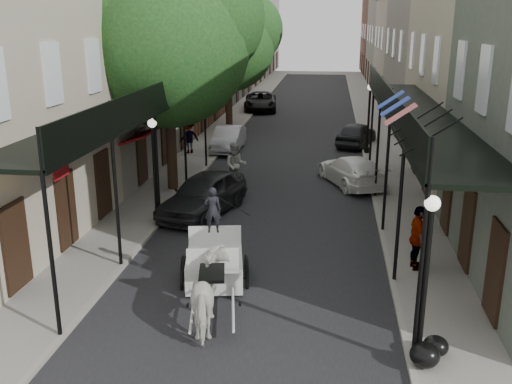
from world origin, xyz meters
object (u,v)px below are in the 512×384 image
(pedestrian_sidewalk_left, at_px, (189,137))
(car_right_far, at_px, (356,134))
(car_left_mid, at_px, (228,139))
(car_left_far, at_px, (260,101))
(lamppost_right_far, at_px, (369,118))
(pedestrian_walking, at_px, (236,165))
(carriage, at_px, (214,239))
(tree_near, at_px, (177,36))
(car_right_near, at_px, (351,171))
(lamppost_right_near, at_px, (425,278))
(lamppost_left, at_px, (154,168))
(pedestrian_sidewalk_right, at_px, (418,238))
(tree_far, at_px, (234,40))
(horse, at_px, (212,293))
(car_left_near, at_px, (204,194))

(pedestrian_sidewalk_left, xyz_separation_m, car_right_far, (9.12, 3.55, -0.29))
(car_left_mid, bearing_deg, car_left_far, 89.91)
(lamppost_right_far, distance_m, pedestrian_walking, 9.40)
(carriage, xyz_separation_m, car_left_mid, (-2.51, 16.28, -0.49))
(tree_near, height_order, car_right_near, tree_near)
(lamppost_right_near, bearing_deg, carriage, 143.97)
(lamppost_left, distance_m, pedestrian_sidewalk_right, 9.39)
(lamppost_left, bearing_deg, tree_near, 91.34)
(tree_far, distance_m, lamppost_right_near, 27.74)
(lamppost_right_near, distance_m, pedestrian_walking, 14.33)
(horse, distance_m, car_left_near, 8.40)
(car_left_far, bearing_deg, tree_near, -97.24)
(tree_near, xyz_separation_m, lamppost_right_near, (8.30, -12.18, -4.44))
(pedestrian_sidewalk_right, distance_m, car_right_near, 9.25)
(pedestrian_sidewalk_left, bearing_deg, lamppost_right_near, 79.55)
(car_left_near, distance_m, car_right_far, 14.51)
(lamppost_left, relative_size, car_left_near, 0.80)
(pedestrian_walking, distance_m, car_left_far, 21.97)
(lamppost_left, xyz_separation_m, pedestrian_sidewalk_left, (-1.42, 10.72, -1.05))
(car_right_near, bearing_deg, tree_far, -81.43)
(pedestrian_sidewalk_right, height_order, car_right_far, pedestrian_sidewalk_right)
(lamppost_right_near, bearing_deg, car_right_far, 91.29)
(lamppost_right_near, relative_size, car_left_far, 0.69)
(car_left_near, distance_m, car_left_far, 25.70)
(lamppost_right_far, height_order, pedestrian_sidewalk_right, lamppost_right_far)
(lamppost_right_far, xyz_separation_m, carriage, (-5.19, -16.23, -0.88))
(pedestrian_walking, relative_size, car_left_mid, 0.48)
(pedestrian_sidewalk_left, distance_m, car_left_mid, 2.36)
(car_right_far, bearing_deg, lamppost_left, 78.38)
(lamppost_right_far, xyz_separation_m, car_right_far, (-0.50, 2.27, -1.35))
(pedestrian_sidewalk_left, distance_m, car_right_far, 9.80)
(lamppost_right_near, relative_size, car_left_mid, 0.90)
(pedestrian_walking, xyz_separation_m, car_left_near, (-0.60, -3.77, -0.21))
(pedestrian_sidewalk_right, height_order, car_left_mid, pedestrian_sidewalk_right)
(lamppost_right_far, bearing_deg, car_left_mid, 179.62)
(pedestrian_sidewalk_left, height_order, car_right_far, pedestrian_sidewalk_left)
(lamppost_right_far, height_order, car_left_far, lamppost_right_far)
(car_left_far, bearing_deg, pedestrian_sidewalk_right, -80.32)
(lamppost_right_far, relative_size, pedestrian_sidewalk_left, 2.12)
(car_right_far, bearing_deg, tree_near, 69.05)
(tree_near, xyz_separation_m, pedestrian_sidewalk_right, (8.88, -7.36, -5.41))
(pedestrian_sidewalk_right, bearing_deg, lamppost_right_far, -4.46)
(lamppost_right_far, bearing_deg, carriage, -107.73)
(tree_far, distance_m, car_left_mid, 8.03)
(horse, xyz_separation_m, pedestrian_walking, (-1.41, 11.93, 0.09))
(car_left_mid, bearing_deg, lamppost_right_near, -69.08)
(tree_near, relative_size, car_left_mid, 2.33)
(horse, height_order, car_left_far, horse)
(lamppost_right_far, height_order, car_left_mid, lamppost_right_far)
(car_left_near, bearing_deg, pedestrian_sidewalk_left, 123.23)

